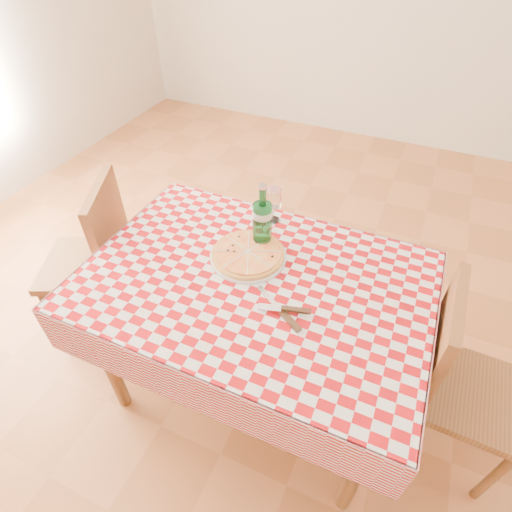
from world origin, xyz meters
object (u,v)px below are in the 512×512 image
(water_bottle, at_px, (262,216))
(wine_glass, at_px, (274,205))
(chair_near, at_px, (454,374))
(dining_table, at_px, (254,296))
(chair_far, at_px, (97,253))
(pizza_plate, at_px, (248,253))

(water_bottle, bearing_deg, wine_glass, 96.12)
(chair_near, xyz_separation_m, wine_glass, (-0.86, 0.29, 0.34))
(dining_table, distance_m, chair_far, 0.91)
(water_bottle, relative_size, wine_glass, 1.78)
(water_bottle, bearing_deg, chair_near, -7.93)
(chair_near, bearing_deg, water_bottle, 173.78)
(chair_far, distance_m, water_bottle, 0.93)
(chair_far, bearing_deg, chair_near, 155.42)
(chair_near, height_order, water_bottle, water_bottle)
(pizza_plate, distance_m, water_bottle, 0.16)
(dining_table, relative_size, wine_glass, 7.49)
(chair_near, xyz_separation_m, pizza_plate, (-0.86, 0.02, 0.28))
(dining_table, height_order, chair_near, chair_near)
(chair_far, bearing_deg, wine_glass, 174.99)
(pizza_plate, bearing_deg, chair_far, -177.85)
(pizza_plate, height_order, wine_glass, wine_glass)
(dining_table, bearing_deg, chair_far, 175.45)
(chair_near, height_order, chair_far, chair_far)
(dining_table, distance_m, chair_near, 0.81)
(chair_far, distance_m, pizza_plate, 0.86)
(dining_table, bearing_deg, wine_glass, 101.06)
(chair_near, relative_size, pizza_plate, 2.83)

